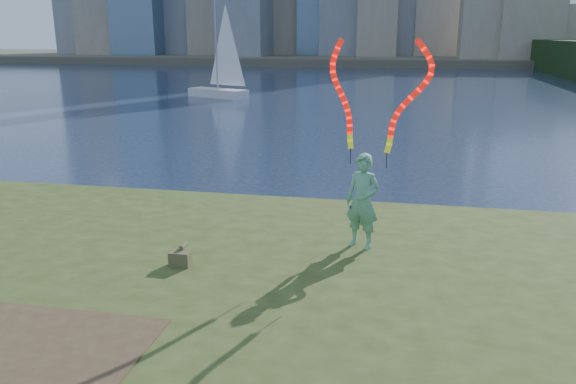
# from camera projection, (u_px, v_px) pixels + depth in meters

# --- Properties ---
(ground) EXTENTS (320.00, 320.00, 0.00)m
(ground) POSITION_uv_depth(u_px,v_px,m) (245.00, 318.00, 9.70)
(ground) COLOR #18243C
(ground) RESTS_ON ground
(grassy_knoll) EXTENTS (20.00, 18.00, 0.80)m
(grassy_knoll) POSITION_uv_depth(u_px,v_px,m) (198.00, 378.00, 7.45)
(grassy_knoll) COLOR #354318
(grassy_knoll) RESTS_ON ground
(dirt_patch) EXTENTS (3.20, 3.00, 0.02)m
(dirt_patch) POSITION_uv_depth(u_px,v_px,m) (1.00, 366.00, 6.88)
(dirt_patch) COLOR #47331E
(dirt_patch) RESTS_ON grassy_knoll
(far_shore) EXTENTS (320.00, 40.00, 1.20)m
(far_shore) POSITION_uv_depth(u_px,v_px,m) (389.00, 58.00, 99.18)
(far_shore) COLOR #4C4738
(far_shore) RESTS_ON ground
(woman_with_ribbons) EXTENTS (2.00, 0.82, 4.18)m
(woman_with_ribbons) POSITION_uv_depth(u_px,v_px,m) (364.00, 176.00, 10.41)
(woman_with_ribbons) COLOR #147F49
(woman_with_ribbons) RESTS_ON grassy_knoll
(canvas_bag) EXTENTS (0.36, 0.41, 0.34)m
(canvas_bag) POSITION_uv_depth(u_px,v_px,m) (181.00, 257.00, 9.88)
(canvas_bag) COLOR #444725
(canvas_bag) RESTS_ON grassy_knoll
(sailboat) EXTENTS (5.14, 3.42, 7.92)m
(sailboat) POSITION_uv_depth(u_px,v_px,m) (220.00, 80.00, 43.01)
(sailboat) COLOR silver
(sailboat) RESTS_ON ground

